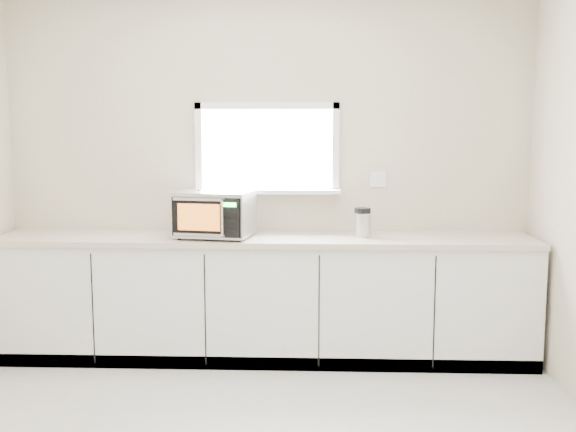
{
  "coord_description": "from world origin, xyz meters",
  "views": [
    {
      "loc": [
        0.37,
        -3.17,
        1.71
      ],
      "look_at": [
        0.18,
        1.55,
        1.09
      ],
      "focal_mm": 42.0,
      "sensor_mm": 36.0,
      "label": 1
    }
  ],
  "objects": [
    {
      "name": "cabinets",
      "position": [
        0.0,
        1.7,
        0.44
      ],
      "size": [
        3.92,
        0.6,
        0.88
      ],
      "primitive_type": "cube",
      "color": "silver",
      "rests_on": "ground"
    },
    {
      "name": "back_wall",
      "position": [
        0.0,
        2.0,
        1.36
      ],
      "size": [
        4.0,
        0.17,
        2.7
      ],
      "color": "beige",
      "rests_on": "ground"
    },
    {
      "name": "knife_block",
      "position": [
        -0.46,
        1.7,
        1.07
      ],
      "size": [
        0.14,
        0.25,
        0.34
      ],
      "rotation": [
        0.0,
        0.0,
        0.12
      ],
      "color": "#472D19",
      "rests_on": "countertop"
    },
    {
      "name": "coffee_grinder",
      "position": [
        0.71,
        1.7,
        1.03
      ],
      "size": [
        0.15,
        0.15,
        0.22
      ],
      "rotation": [
        0.0,
        0.0,
        0.26
      ],
      "color": "silver",
      "rests_on": "countertop"
    },
    {
      "name": "cutting_board",
      "position": [
        -0.36,
        1.94,
        1.07
      ],
      "size": [
        0.3,
        0.07,
        0.3
      ],
      "primitive_type": "cylinder",
      "rotation": [
        1.4,
        0.0,
        0.0
      ],
      "color": "#B08544",
      "rests_on": "countertop"
    },
    {
      "name": "countertop",
      "position": [
        0.0,
        1.69,
        0.9
      ],
      "size": [
        3.92,
        0.64,
        0.04
      ],
      "primitive_type": "cube",
      "color": "beige",
      "rests_on": "cabinets"
    },
    {
      "name": "microwave",
      "position": [
        -0.35,
        1.62,
        1.1
      ],
      "size": [
        0.58,
        0.5,
        0.34
      ],
      "rotation": [
        0.0,
        0.0,
        -0.17
      ],
      "color": "black",
      "rests_on": "countertop"
    }
  ]
}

